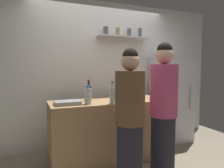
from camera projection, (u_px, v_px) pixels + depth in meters
back_wall_assembly at (100, 73)px, 3.78m from camera, size 4.80×0.32×2.60m
refrigerator at (171, 100)px, 3.95m from camera, size 0.66×0.60×1.58m
counter at (112, 130)px, 3.14m from camera, size 1.86×0.68×0.91m
baking_pan at (67, 103)px, 2.74m from camera, size 0.34×0.24×0.05m
utensil_holder at (141, 97)px, 2.99m from camera, size 0.10×0.10×0.22m
wine_bottle_dark_glass at (89, 92)px, 3.13m from camera, size 0.07×0.07×0.32m
wine_bottle_pale_glass at (112, 95)px, 2.79m from camera, size 0.07×0.07×0.31m
wine_bottle_amber_glass at (141, 91)px, 3.28m from camera, size 0.06×0.06×0.32m
water_bottle_plastic at (88, 96)px, 2.77m from camera, size 0.09×0.09×0.25m
person_brown_jacket at (130, 121)px, 2.32m from camera, size 0.34×0.34×1.63m
person_pink_top at (163, 112)px, 2.53m from camera, size 0.34×0.34×1.72m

